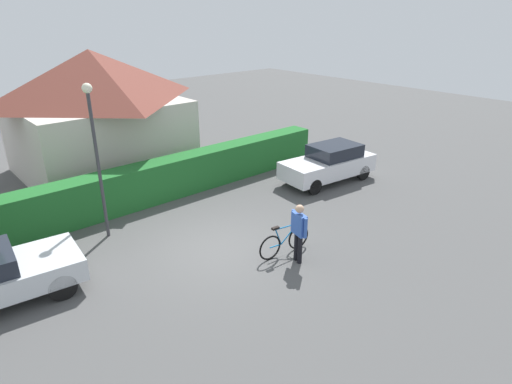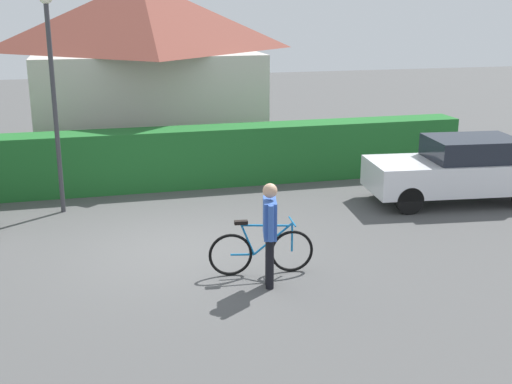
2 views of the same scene
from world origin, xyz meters
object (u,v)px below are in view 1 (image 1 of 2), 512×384
Objects in this scene: parked_car_far at (329,163)px; person_rider at (299,229)px; street_lamp at (95,143)px; bicycle at (285,241)px.

person_rider reaches higher than parked_car_far.
parked_car_far is 0.88× the size of street_lamp.
person_rider reaches higher than bicycle.
street_lamp is at bearing 127.25° from bicycle.
person_rider is 0.37× the size of street_lamp.
street_lamp reaches higher than parked_car_far.
street_lamp reaches higher than person_rider.
bicycle is 1.03× the size of person_rider.
parked_car_far is 2.30× the size of bicycle.
person_rider is at bearing -90.71° from bicycle.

